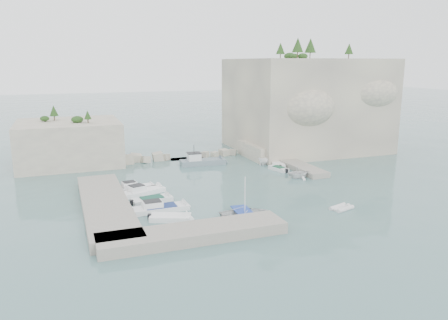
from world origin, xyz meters
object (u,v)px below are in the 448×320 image
object	(u,v)px
motorboat_a	(135,190)
tender_east_a	(298,178)
motorboat_d	(161,211)
rowboat	(245,217)
tender_east_b	(278,170)
motorboat_e	(170,220)
inflatable_dinghy	(341,209)
tender_east_c	(277,165)
tender_east_d	(268,164)
motorboat_c	(152,202)
motorboat_b	(143,194)
work_boat	(203,165)

from	to	relation	value
motorboat_a	tender_east_a	world-z (taller)	tender_east_a
motorboat_d	rowboat	xyz separation A→B (m)	(8.10, -5.12, 0.00)
motorboat_a	tender_east_b	xyz separation A→B (m)	(22.55, 3.06, 0.00)
motorboat_a	tender_east_a	distance (m)	23.28
motorboat_e	tender_east_b	size ratio (longest dim) A/B	1.23
rowboat	motorboat_a	bearing A→B (deg)	37.72
inflatable_dinghy	motorboat_d	bearing A→B (deg)	142.78
tender_east_c	tender_east_d	distance (m)	1.60
motorboat_c	inflatable_dinghy	size ratio (longest dim) A/B	1.84
motorboat_b	rowboat	xyz separation A→B (m)	(8.84, -12.37, 0.00)
motorboat_d	tender_east_a	distance (m)	22.99
motorboat_b	tender_east_c	world-z (taller)	motorboat_b
inflatable_dinghy	motorboat_b	bearing A→B (deg)	127.12
inflatable_dinghy	tender_east_c	bearing A→B (deg)	63.44
tender_east_c	work_boat	distance (m)	12.17
motorboat_b	motorboat_e	xyz separation A→B (m)	(1.04, -10.49, 0.00)
motorboat_b	motorboat_e	distance (m)	10.54
motorboat_c	tender_east_b	world-z (taller)	same
rowboat	tender_east_d	size ratio (longest dim) A/B	1.26
tender_east_b	tender_east_c	distance (m)	3.57
motorboat_e	inflatable_dinghy	world-z (taller)	motorboat_e
motorboat_a	inflatable_dinghy	distance (m)	26.10
motorboat_c	motorboat_a	bearing A→B (deg)	91.75
motorboat_a	tender_east_d	size ratio (longest dim) A/B	1.31
tender_east_d	tender_east_c	bearing A→B (deg)	-159.71
motorboat_c	tender_east_a	distance (m)	22.43
motorboat_a	motorboat_e	bearing A→B (deg)	-90.23
tender_east_c	tender_east_a	bearing A→B (deg)	-168.37
tender_east_d	rowboat	bearing A→B (deg)	130.10
tender_east_d	motorboat_b	bearing A→B (deg)	94.83
motorboat_a	inflatable_dinghy	world-z (taller)	motorboat_a
tender_east_d	tender_east_a	bearing A→B (deg)	162.95
motorboat_e	work_boat	xyz separation A→B (m)	(11.11, 23.28, 0.00)
rowboat	motorboat_e	bearing A→B (deg)	80.54
tender_east_c	motorboat_c	bearing A→B (deg)	134.80
tender_east_a	work_boat	distance (m)	16.55
motorboat_d	work_boat	xyz separation A→B (m)	(11.42, 20.04, 0.00)
motorboat_c	motorboat_d	bearing A→B (deg)	-94.32
motorboat_a	rowboat	size ratio (longest dim) A/B	1.04
tender_east_a	work_boat	size ratio (longest dim) A/B	0.45
motorboat_b	motorboat_c	world-z (taller)	motorboat_b
motorboat_c	tender_east_b	bearing A→B (deg)	12.80
rowboat	tender_east_b	distance (m)	21.68
motorboat_b	rowboat	size ratio (longest dim) A/B	1.15
work_boat	motorboat_b	bearing A→B (deg)	-129.86
rowboat	tender_east_d	distance (m)	25.67
rowboat	tender_east_b	bearing A→B (deg)	-33.06
rowboat	tender_east_d	bearing A→B (deg)	-27.88
motorboat_c	motorboat_d	xyz separation A→B (m)	(0.29, -3.54, 0.00)
motorboat_c	tender_east_d	bearing A→B (deg)	21.77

